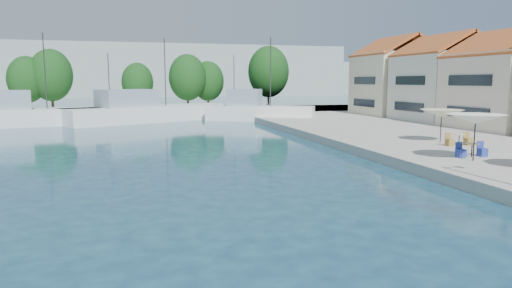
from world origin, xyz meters
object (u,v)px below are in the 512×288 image
object	(u,v)px
trawler_04	(257,112)
umbrella_cream	(442,113)
trawler_02	(27,116)
trawler_03	(147,112)
umbrella_white	(476,119)

from	to	relation	value
trawler_04	umbrella_cream	size ratio (longest dim) A/B	4.37
trawler_02	umbrella_cream	xyz separation A→B (m)	(31.08, -26.26, 1.50)
trawler_02	trawler_03	xyz separation A→B (m)	(12.44, 2.45, -0.00)
umbrella_cream	trawler_03	bearing A→B (deg)	123.00
trawler_04	trawler_02	bearing A→B (deg)	-151.80
umbrella_cream	trawler_04	bearing A→B (deg)	102.65
umbrella_cream	trawler_02	bearing A→B (deg)	139.81
trawler_04	umbrella_cream	distance (m)	26.84
trawler_04	umbrella_white	size ratio (longest dim) A/B	4.23
trawler_04	umbrella_white	world-z (taller)	trawler_04
trawler_04	umbrella_cream	bearing A→B (deg)	-48.88
trawler_03	umbrella_white	bearing A→B (deg)	-93.23
trawler_03	trawler_04	world-z (taller)	same
trawler_04	umbrella_white	bearing A→B (deg)	-56.91
trawler_02	umbrella_white	bearing A→B (deg)	-63.17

